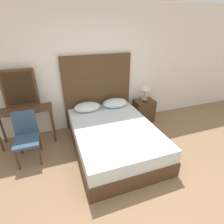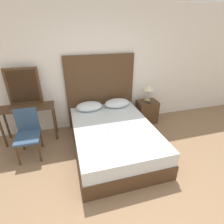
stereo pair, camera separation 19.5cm
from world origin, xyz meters
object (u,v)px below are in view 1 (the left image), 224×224
object	(u,v)px
phone_on_bed	(112,132)
chair	(26,134)
nightstand	(144,111)
bed	(114,138)
phone_on_nightstand	(145,102)
table_lamp	(145,87)
vanity_desk	(25,116)

from	to	relation	value
phone_on_bed	chair	size ratio (longest dim) A/B	0.19
phone_on_bed	nightstand	bearing A→B (deg)	39.44
bed	phone_on_nightstand	size ratio (longest dim) A/B	12.71
table_lamp	phone_on_nightstand	xyz separation A→B (m)	(-0.06, -0.16, -0.31)
nightstand	phone_on_nightstand	world-z (taller)	phone_on_nightstand
bed	table_lamp	xyz separation A→B (m)	(1.14, 0.90, 0.62)
nightstand	chair	bearing A→B (deg)	-169.33
bed	nightstand	xyz separation A→B (m)	(1.11, 0.82, 0.02)
phone_on_nightstand	chair	size ratio (longest dim) A/B	0.19
bed	phone_on_nightstand	bearing A→B (deg)	34.20
nightstand	bed	bearing A→B (deg)	-143.48
phone_on_nightstand	nightstand	bearing A→B (deg)	71.27
phone_on_nightstand	vanity_desk	bearing A→B (deg)	178.45
phone_on_bed	bed	bearing A→B (deg)	58.52
nightstand	table_lamp	distance (m)	0.60
phone_on_nightstand	chair	bearing A→B (deg)	-171.08
bed	chair	xyz separation A→B (m)	(-1.55, 0.32, 0.24)
phone_on_bed	table_lamp	xyz separation A→B (m)	(1.25, 1.08, 0.35)
table_lamp	vanity_desk	size ratio (longest dim) A/B	0.37
bed	nightstand	distance (m)	1.39
nightstand	chair	world-z (taller)	chair
bed	nightstand	world-z (taller)	nightstand
bed	phone_on_bed	distance (m)	0.34
table_lamp	nightstand	bearing A→B (deg)	-111.27
table_lamp	phone_on_nightstand	distance (m)	0.35
nightstand	phone_on_nightstand	distance (m)	0.30
nightstand	table_lamp	size ratio (longest dim) A/B	1.44
bed	table_lamp	distance (m)	1.58
bed	phone_on_bed	size ratio (longest dim) A/B	12.65
chair	bed	bearing A→B (deg)	-11.76
bed	table_lamp	size ratio (longest dim) A/B	5.36
phone_on_bed	phone_on_nightstand	bearing A→B (deg)	37.57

